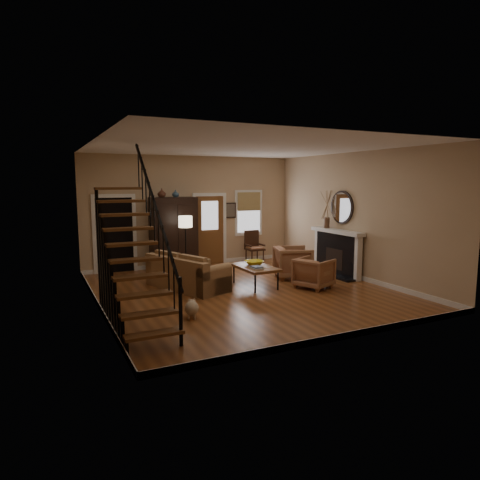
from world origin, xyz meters
name	(u,v)px	position (x,y,z in m)	size (l,w,h in m)	color
room	(200,221)	(-0.41, 1.76, 1.51)	(7.00, 7.33, 3.30)	brown
staircase	(133,236)	(-2.78, -1.30, 1.60)	(0.94, 2.80, 3.20)	brown
fireplace	(338,248)	(3.13, 0.50, 0.74)	(0.33, 1.95, 2.30)	black
armoire	(174,234)	(-0.70, 3.15, 1.05)	(1.30, 0.60, 2.10)	black
vase_a	(162,193)	(-1.05, 3.05, 2.22)	(0.24, 0.24, 0.25)	#4C2619
vase_b	(176,194)	(-0.65, 3.05, 2.21)	(0.20, 0.20, 0.21)	#334C60
sofa	(187,272)	(-1.09, 0.83, 0.39)	(0.91, 2.10, 0.78)	#9B7046
coffee_table	(255,276)	(0.46, 0.30, 0.25)	(0.76, 1.30, 0.50)	brown
bowl	(254,263)	(0.51, 0.45, 0.55)	(0.44, 0.44, 0.11)	gold
books	(257,268)	(0.34, 0.00, 0.53)	(0.24, 0.33, 0.06)	beige
armchair_left	(314,273)	(1.66, -0.45, 0.36)	(0.78, 0.80, 0.73)	brown
armchair_right	(293,262)	(1.80, 0.68, 0.42)	(0.89, 0.92, 0.84)	brown
floor_lamp	(186,246)	(-0.62, 2.30, 0.81)	(0.37, 0.37, 1.62)	black
side_chair	(255,247)	(1.85, 2.95, 0.51)	(0.54, 0.54, 1.02)	#371E11
dog	(192,309)	(-1.75, -1.34, 0.16)	(0.26, 0.44, 0.32)	#CAAE8A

